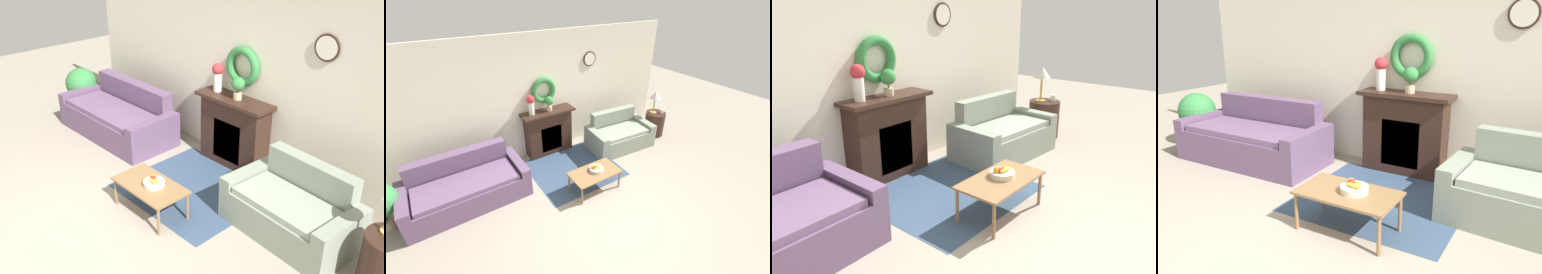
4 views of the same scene
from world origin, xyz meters
The scene contains 10 objects.
floor_rug centered at (0.16, 1.65, 0.00)m, with size 1.80×1.63×0.01m.
wall_back centered at (0.00, 2.77, 1.36)m, with size 6.80×0.18×2.70m.
fireplace centered at (0.04, 2.56, 0.54)m, with size 1.21×0.41×1.07m.
couch_left centered at (-1.98, 1.91, 0.31)m, with size 2.12×1.00×0.87m.
loveseat_right centered at (1.60, 1.86, 0.30)m, with size 1.59×0.97×0.85m.
coffee_table centered at (0.16, 0.90, 0.36)m, with size 0.95×0.53×0.40m.
fruit_bowl centered at (0.20, 0.92, 0.45)m, with size 0.27×0.27×0.12m.
vase_on_mantel_left centered at (-0.33, 2.57, 1.32)m, with size 0.17×0.17×0.43m.
potted_plant_on_mantel centered at (0.08, 2.55, 1.26)m, with size 0.19×0.19×0.33m.
potted_plant_floor_by_couch centered at (-3.25, 1.96, 0.55)m, with size 0.58×0.58×0.86m.
Camera 4 is at (1.77, -1.84, 1.90)m, focal length 35.00 mm.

